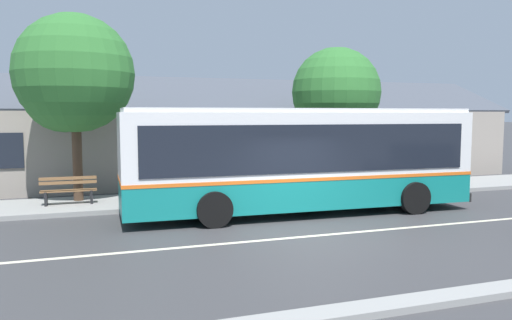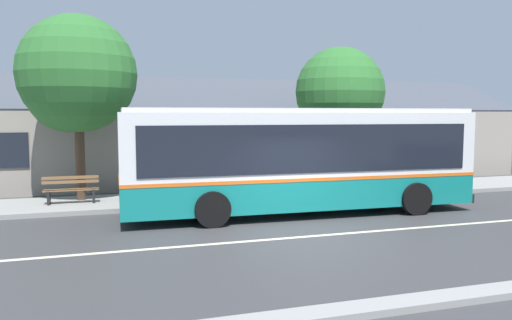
{
  "view_description": "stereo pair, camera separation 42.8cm",
  "coord_description": "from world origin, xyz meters",
  "px_view_note": "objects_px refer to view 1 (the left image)",
  "views": [
    {
      "loc": [
        -5.48,
        -11.28,
        3.09
      ],
      "look_at": [
        -0.43,
        3.34,
        1.66
      ],
      "focal_mm": 35.0,
      "sensor_mm": 36.0,
      "label": 1
    },
    {
      "loc": [
        -5.08,
        -11.41,
        3.09
      ],
      "look_at": [
        -0.43,
        3.34,
        1.66
      ],
      "focal_mm": 35.0,
      "sensor_mm": 36.0,
      "label": 2
    }
  ],
  "objects_px": {
    "bench_by_building": "(69,192)",
    "street_tree_primary": "(336,92)",
    "transit_bus": "(300,157)",
    "street_tree_secondary": "(72,78)"
  },
  "relations": [
    {
      "from": "transit_bus",
      "to": "bench_by_building",
      "type": "bearing_deg",
      "value": 156.5
    },
    {
      "from": "street_tree_secondary",
      "to": "bench_by_building",
      "type": "bearing_deg",
      "value": -102.7
    },
    {
      "from": "bench_by_building",
      "to": "street_tree_primary",
      "type": "xyz_separation_m",
      "value": [
        10.3,
        1.14,
        3.4
      ]
    },
    {
      "from": "bench_by_building",
      "to": "street_tree_primary",
      "type": "distance_m",
      "value": 10.91
    },
    {
      "from": "street_tree_primary",
      "to": "street_tree_secondary",
      "type": "relative_size",
      "value": 0.9
    },
    {
      "from": "transit_bus",
      "to": "bench_by_building",
      "type": "distance_m",
      "value": 7.57
    },
    {
      "from": "bench_by_building",
      "to": "street_tree_primary",
      "type": "relative_size",
      "value": 0.3
    },
    {
      "from": "street_tree_secondary",
      "to": "transit_bus",
      "type": "bearing_deg",
      "value": -29.95
    },
    {
      "from": "transit_bus",
      "to": "street_tree_primary",
      "type": "height_order",
      "value": "street_tree_primary"
    },
    {
      "from": "transit_bus",
      "to": "street_tree_primary",
      "type": "relative_size",
      "value": 1.9
    }
  ]
}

